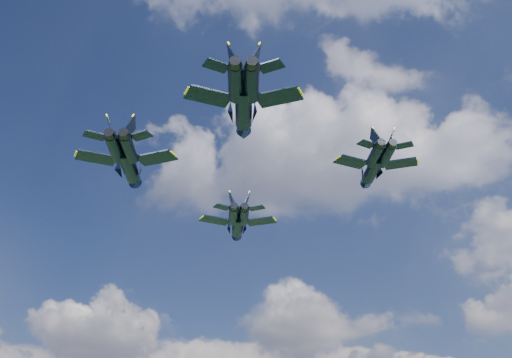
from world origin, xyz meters
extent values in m
cylinder|color=black|center=(-5.97, 14.67, 57.21)|extent=(4.48, 8.55, 1.70)
cone|color=black|center=(-7.82, 19.81, 57.21)|extent=(2.34, 2.85, 1.60)
ellipsoid|color=brown|center=(-7.02, 17.59, 57.72)|extent=(1.78, 2.85, 0.77)
cube|color=black|center=(-8.52, 11.74, 57.21)|extent=(4.86, 4.72, 0.17)
cube|color=black|center=(-2.14, 14.05, 57.21)|extent=(4.42, 2.61, 0.17)
cube|color=black|center=(-5.94, 7.37, 57.21)|extent=(2.57, 2.63, 0.13)
cube|color=black|center=(-1.33, 9.03, 57.21)|extent=(2.44, 1.72, 0.13)
cube|color=black|center=(-4.86, 8.56, 58.53)|extent=(1.59, 2.41, 2.84)
cube|color=black|center=(-2.91, 9.26, 58.53)|extent=(1.48, 2.81, 2.84)
cylinder|color=black|center=(-14.06, -6.10, 58.42)|extent=(4.55, 9.62, 1.90)
cone|color=black|center=(-15.82, -0.25, 58.42)|extent=(2.50, 3.14, 1.79)
ellipsoid|color=brown|center=(-15.06, -2.77, 59.00)|extent=(1.86, 3.18, 0.86)
cube|color=black|center=(-17.08, -9.21, 58.42)|extent=(5.49, 5.17, 0.19)
cube|color=black|center=(-9.82, -7.02, 58.42)|extent=(5.07, 3.17, 0.19)
cube|color=black|center=(-14.46, -14.25, 58.42)|extent=(2.91, 2.90, 0.15)
cube|color=black|center=(-9.21, -12.67, 58.42)|extent=(2.79, 2.04, 0.15)
cube|color=black|center=(-13.19, -12.99, 59.89)|extent=(1.63, 2.77, 3.17)
cube|color=black|center=(-10.97, -12.32, 59.89)|extent=(1.61, 3.15, 3.17)
cylinder|color=black|center=(16.06, 3.95, 58.48)|extent=(4.31, 8.07, 1.60)
cone|color=black|center=(14.25, 8.80, 58.48)|extent=(2.23, 2.70, 1.52)
ellipsoid|color=brown|center=(15.03, 6.71, 58.97)|extent=(1.71, 2.69, 0.73)
cube|color=black|center=(13.68, 1.16, 58.48)|extent=(4.59, 4.48, 0.16)
cube|color=black|center=(19.69, 3.41, 58.48)|extent=(4.16, 2.42, 0.16)
cube|color=black|center=(16.17, -2.95, 58.48)|extent=(2.42, 2.49, 0.12)
cube|color=black|center=(20.51, -1.33, 58.48)|extent=(2.29, 1.60, 0.12)
cube|color=black|center=(17.17, -1.81, 59.73)|extent=(1.53, 2.27, 2.68)
cube|color=black|center=(19.01, -1.13, 59.73)|extent=(1.41, 2.65, 2.68)
cylinder|color=black|center=(4.70, -16.31, 57.65)|extent=(4.49, 9.29, 1.83)
cone|color=black|center=(2.93, -10.68, 57.65)|extent=(2.44, 3.04, 1.73)
ellipsoid|color=brown|center=(3.69, -13.11, 58.21)|extent=(1.82, 3.07, 0.83)
cube|color=black|center=(1.81, -19.35, 57.65)|extent=(5.30, 5.01, 0.18)
cube|color=black|center=(8.80, -17.16, 57.65)|extent=(4.88, 3.01, 0.18)
cube|color=black|center=(4.39, -24.19, 57.65)|extent=(2.80, 2.81, 0.14)
cube|color=black|center=(9.44, -22.61, 57.65)|extent=(2.68, 1.95, 0.14)
cube|color=black|center=(5.61, -22.96, 59.08)|extent=(1.60, 2.66, 3.06)
cube|color=black|center=(7.74, -22.29, 59.08)|extent=(1.57, 3.04, 3.06)
camera|label=1|loc=(22.46, -71.96, 20.33)|focal=45.00mm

